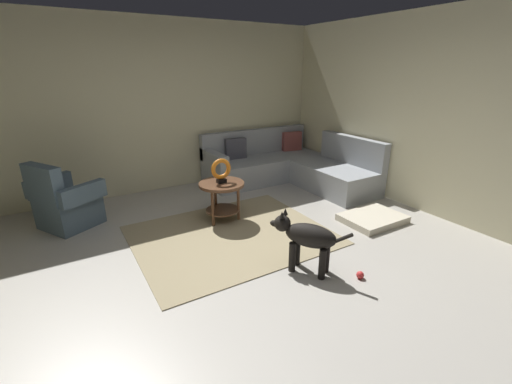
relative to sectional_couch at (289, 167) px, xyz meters
The scene contains 11 objects.
ground_plane 2.85m from the sectional_couch, 134.48° to the right, with size 6.00×6.00×0.10m, color #B7B2A8.
wall_back 2.43m from the sectional_couch, 155.18° to the left, with size 6.00×0.12×2.70m, color beige.
wall_right 2.47m from the sectional_couch, 64.73° to the right, with size 0.12×6.00×2.70m, color beige.
area_rug 2.28m from the sectional_couch, 144.24° to the right, with size 2.30×1.90×0.01m, color tan.
sectional_couch is the anchor object (origin of this frame).
armchair 3.55m from the sectional_couch, behind, with size 0.92×0.99×0.88m.
side_table 1.93m from the sectional_couch, 153.56° to the right, with size 0.60×0.60×0.54m.
torus_sculpture 1.97m from the sectional_couch, 153.56° to the right, with size 0.28×0.08×0.33m.
dog_bed_mat 1.96m from the sectional_couch, 90.16° to the right, with size 0.80×0.60×0.09m, color beige.
dog 2.85m from the sectional_couch, 122.70° to the right, with size 0.50×0.74×0.63m.
dog_toy_ball 3.04m from the sectional_couch, 112.52° to the right, with size 0.08×0.08×0.08m, color red.
Camera 1 is at (-1.53, -2.70, 1.97)m, focal length 23.84 mm.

